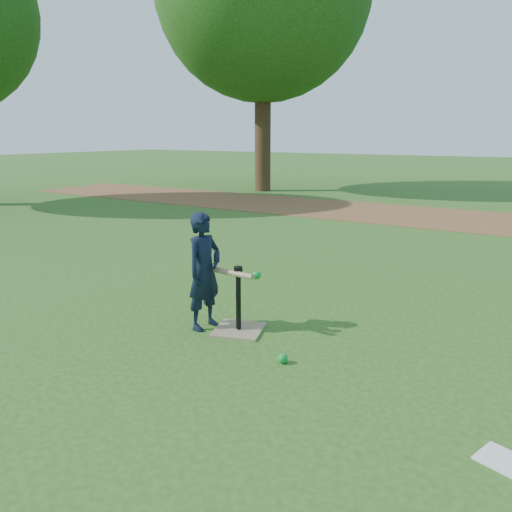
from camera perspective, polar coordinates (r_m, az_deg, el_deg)
The scene contains 7 objects.
ground at distance 4.68m, azimuth -0.55°, elevation -8.40°, with size 80.00×80.00×0.00m, color #285116.
dirt_strip at distance 11.53m, azimuth 20.11°, elevation 4.15°, with size 24.00×3.00×0.01m, color brown.
child at distance 4.59m, azimuth -5.93°, elevation -1.75°, with size 0.40×0.26×1.09m, color black.
wiffle_ball_ground at distance 4.03m, azimuth 3.09°, elevation -11.61°, with size 0.08×0.08×0.08m, color #0D932F.
clipboard at distance 3.29m, azimuth 26.79°, elevation -20.30°, with size 0.30×0.23×0.01m, color silver.
batting_tee at distance 4.62m, azimuth -2.00°, elevation -7.28°, with size 0.54×0.54×0.61m.
swing_action at distance 4.52m, azimuth -3.08°, elevation -1.84°, with size 0.65×0.19×0.08m.
Camera 1 is at (2.35, -3.65, 1.77)m, focal length 35.00 mm.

